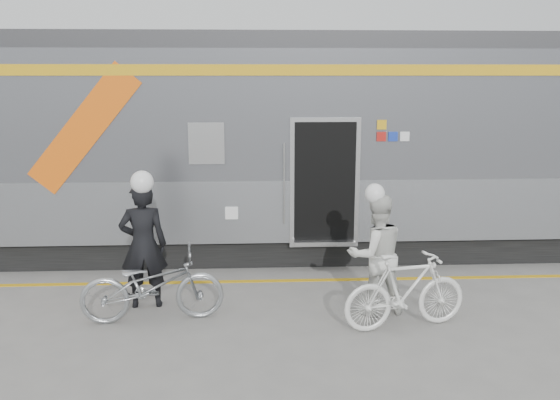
{
  "coord_description": "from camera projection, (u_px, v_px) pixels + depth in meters",
  "views": [
    {
      "loc": [
        -0.5,
        -7.23,
        3.37
      ],
      "look_at": [
        -0.05,
        1.6,
        1.5
      ],
      "focal_mm": 38.0,
      "sensor_mm": 36.0,
      "label": 1
    }
  ],
  "objects": [
    {
      "name": "safety_strip",
      "position": [
        282.0,
        281.0,
        9.89
      ],
      "size": [
        24.0,
        0.12,
        0.01
      ],
      "primitive_type": "cube",
      "color": "gold",
      "rests_on": "ground"
    },
    {
      "name": "train",
      "position": [
        202.0,
        145.0,
        11.39
      ],
      "size": [
        24.0,
        3.17,
        4.1
      ],
      "color": "black",
      "rests_on": "ground"
    },
    {
      "name": "woman",
      "position": [
        376.0,
        255.0,
        8.41
      ],
      "size": [
        0.96,
        0.82,
        1.74
      ],
      "primitive_type": "imported",
      "rotation": [
        0.0,
        0.0,
        3.35
      ],
      "color": "silver",
      "rests_on": "ground"
    },
    {
      "name": "bicycle_right",
      "position": [
        406.0,
        291.0,
        7.95
      ],
      "size": [
        1.82,
        0.85,
        1.06
      ],
      "primitive_type": "imported",
      "rotation": [
        0.0,
        0.0,
        1.78
      ],
      "color": "white",
      "rests_on": "ground"
    },
    {
      "name": "helmet_woman",
      "position": [
        378.0,
        185.0,
        8.2
      ],
      "size": [
        0.28,
        0.28,
        0.28
      ],
      "primitive_type": "sphere",
      "color": "white",
      "rests_on": "woman"
    },
    {
      "name": "bicycle_left",
      "position": [
        152.0,
        285.0,
        8.2
      ],
      "size": [
        2.03,
        0.91,
        1.03
      ],
      "primitive_type": "imported",
      "rotation": [
        0.0,
        0.0,
        1.69
      ],
      "color": "#95989C",
      "rests_on": "ground"
    },
    {
      "name": "helmet_man",
      "position": [
        140.0,
        171.0,
        8.41
      ],
      "size": [
        0.32,
        0.32,
        0.32
      ],
      "primitive_type": "sphere",
      "color": "white",
      "rests_on": "man"
    },
    {
      "name": "man",
      "position": [
        143.0,
        245.0,
        8.64
      ],
      "size": [
        0.73,
        0.53,
        1.87
      ],
      "primitive_type": "imported",
      "rotation": [
        0.0,
        0.0,
        3.26
      ],
      "color": "black",
      "rests_on": "ground"
    },
    {
      "name": "ground",
      "position": [
        290.0,
        336.0,
        7.79
      ],
      "size": [
        90.0,
        90.0,
        0.0
      ],
      "primitive_type": "plane",
      "color": "slate",
      "rests_on": "ground"
    }
  ]
}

